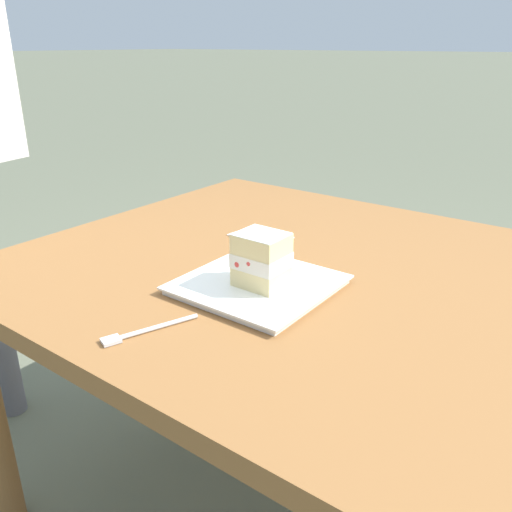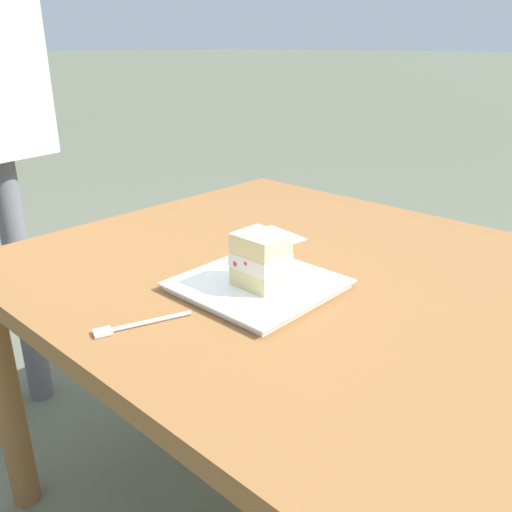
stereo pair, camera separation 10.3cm
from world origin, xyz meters
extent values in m
plane|color=#5D624D|center=(0.00, 0.00, 0.00)|extent=(160.00, 160.00, 0.00)
cylinder|color=brown|center=(0.55, -0.47, 0.33)|extent=(0.07, 0.07, 0.66)
cube|color=brown|center=(0.00, 0.00, 0.68)|extent=(1.23, 1.07, 0.04)
cube|color=white|center=(0.00, 0.15, 0.71)|extent=(0.26, 0.26, 0.01)
cube|color=white|center=(0.00, 0.15, 0.71)|extent=(0.28, 0.28, 0.00)
cube|color=#EAD18C|center=(-0.01, 0.16, 0.73)|extent=(0.09, 0.08, 0.04)
cube|color=white|center=(-0.01, 0.16, 0.77)|extent=(0.09, 0.08, 0.03)
sphere|color=red|center=(0.01, 0.20, 0.76)|extent=(0.02, 0.02, 0.02)
sphere|color=red|center=(-0.01, 0.20, 0.77)|extent=(0.02, 0.02, 0.02)
sphere|color=red|center=(0.01, 0.12, 0.77)|extent=(0.01, 0.01, 0.01)
sphere|color=red|center=(-0.01, 0.13, 0.77)|extent=(0.02, 0.02, 0.02)
cube|color=#EAD18C|center=(-0.01, 0.16, 0.80)|extent=(0.09, 0.08, 0.04)
cube|color=white|center=(-0.01, 0.16, 0.82)|extent=(0.09, 0.08, 0.00)
cylinder|color=silver|center=(0.04, 0.38, 0.70)|extent=(0.06, 0.13, 0.01)
cube|color=silver|center=(0.07, 0.46, 0.70)|extent=(0.03, 0.04, 0.01)
cube|color=white|center=(0.17, -0.09, 0.70)|extent=(0.15, 0.12, 0.00)
camera|label=1|loc=(-0.56, 0.92, 1.15)|focal=37.25mm
camera|label=2|loc=(-0.64, 0.85, 1.15)|focal=37.25mm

